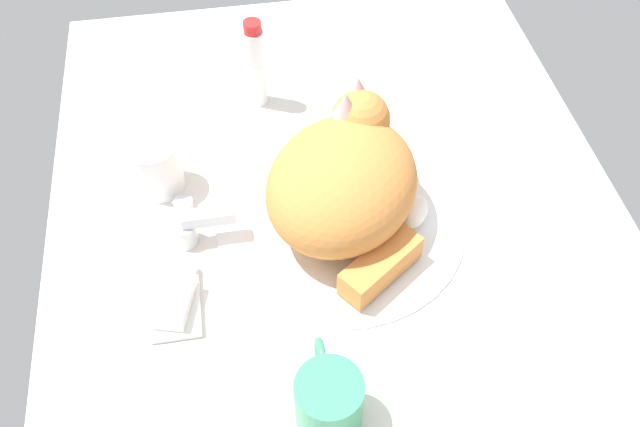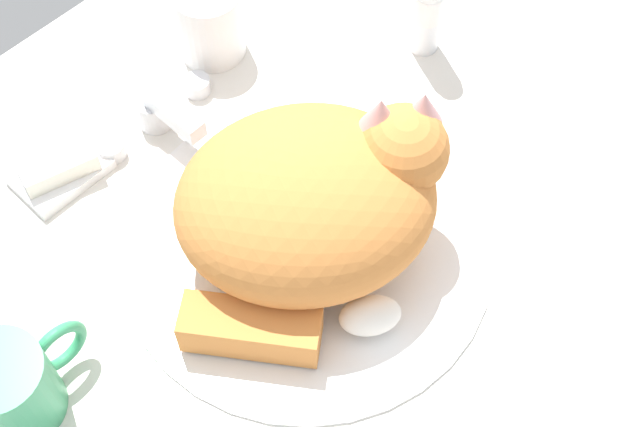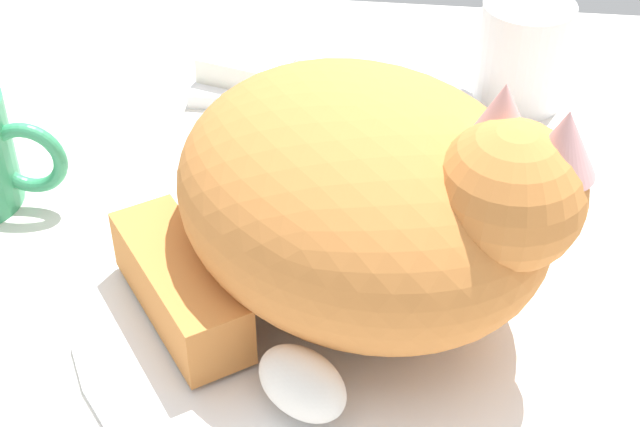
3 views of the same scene
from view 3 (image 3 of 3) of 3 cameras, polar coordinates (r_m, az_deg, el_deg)
name	(u,v)px [view 3 (image 3 of 3)]	position (r cm, az deg, el deg)	size (l,w,h in cm)	color
ground_plane	(356,313)	(63.13, 2.13, -5.83)	(110.00, 82.50, 3.00)	silver
sink_basin	(357,292)	(61.83, 2.17, -4.58)	(35.45, 35.45, 0.77)	white
faucet	(381,93)	(77.32, 3.55, 7.04)	(14.44, 9.13, 5.61)	silver
cat	(368,202)	(56.41, 2.80, 0.69)	(30.85, 29.59, 16.30)	#D17F3D
rinse_cup	(523,53)	(80.40, 11.75, 9.14)	(7.25, 7.25, 8.46)	white
soap_dish	(249,85)	(81.72, -4.16, 7.45)	(9.00, 6.40, 1.20)	white
soap_bar	(248,68)	(80.88, -4.21, 8.46)	(7.46, 4.31, 2.13)	white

